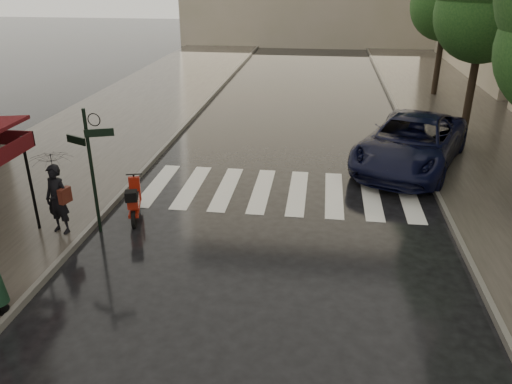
# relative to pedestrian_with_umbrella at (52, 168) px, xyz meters

# --- Properties ---
(ground) EXTENTS (120.00, 120.00, 0.00)m
(ground) POSITION_rel_pedestrian_with_umbrella_xyz_m (2.00, -2.67, -1.77)
(ground) COLOR black
(ground) RESTS_ON ground
(sidewalk_near) EXTENTS (6.00, 60.00, 0.12)m
(sidewalk_near) POSITION_rel_pedestrian_with_umbrella_xyz_m (-2.50, 9.33, -1.71)
(sidewalk_near) COLOR #38332D
(sidewalk_near) RESTS_ON ground
(sidewalk_far) EXTENTS (5.50, 60.00, 0.12)m
(sidewalk_far) POSITION_rel_pedestrian_with_umbrella_xyz_m (12.25, 9.33, -1.71)
(sidewalk_far) COLOR #38332D
(sidewalk_far) RESTS_ON ground
(curb_near) EXTENTS (0.12, 60.00, 0.16)m
(curb_near) POSITION_rel_pedestrian_with_umbrella_xyz_m (0.55, 9.33, -1.69)
(curb_near) COLOR #595651
(curb_near) RESTS_ON ground
(curb_far) EXTENTS (0.12, 60.00, 0.16)m
(curb_far) POSITION_rel_pedestrian_with_umbrella_xyz_m (9.45, 9.33, -1.69)
(curb_far) COLOR #595651
(curb_far) RESTS_ON ground
(crosswalk) EXTENTS (7.85, 3.20, 0.01)m
(crosswalk) POSITION_rel_pedestrian_with_umbrella_xyz_m (4.97, 3.33, -1.76)
(crosswalk) COLOR silver
(crosswalk) RESTS_ON ground
(signpost) EXTENTS (1.17, 0.29, 3.10)m
(signpost) POSITION_rel_pedestrian_with_umbrella_xyz_m (0.80, 0.33, 0.07)
(signpost) COLOR black
(signpost) RESTS_ON ground
(pedestrian_with_umbrella) EXTENTS (1.24, 1.25, 2.48)m
(pedestrian_with_umbrella) POSITION_rel_pedestrian_with_umbrella_xyz_m (0.00, 0.00, 0.00)
(pedestrian_with_umbrella) COLOR black
(pedestrian_with_umbrella) RESTS_ON sidewalk_near
(scooter) EXTENTS (0.67, 1.51, 1.02)m
(scooter) POSITION_rel_pedestrian_with_umbrella_xyz_m (1.41, 1.13, -1.29)
(scooter) COLOR black
(scooter) RESTS_ON ground
(parked_car) EXTENTS (4.74, 6.51, 1.64)m
(parked_car) POSITION_rel_pedestrian_with_umbrella_xyz_m (9.00, 5.96, -0.94)
(parked_car) COLOR black
(parked_car) RESTS_ON ground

